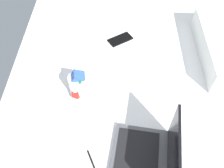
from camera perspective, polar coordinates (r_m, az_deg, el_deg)
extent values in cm
cube|color=white|center=(132.79, 7.44, -1.94)|extent=(180.00, 140.00, 18.00)
cube|color=#4C4C51|center=(103.34, 6.43, -18.19)|extent=(35.79, 27.23, 2.00)
cube|color=black|center=(102.15, 5.62, -17.87)|extent=(31.02, 20.75, 0.40)
cube|color=black|center=(93.93, 14.04, -16.46)|extent=(32.83, 5.43, 21.00)
cylinder|color=silver|center=(117.45, -7.71, -0.23)|extent=(9.00, 9.00, 11.00)
cube|color=red|center=(117.91, -7.94, -1.82)|extent=(7.33, 5.68, 6.12)
cube|color=blue|center=(118.34, -7.75, 0.19)|extent=(6.99, 7.20, 4.82)
cube|color=blue|center=(117.00, -7.34, 1.08)|extent=(6.66, 7.05, 5.63)
cube|color=#268C33|center=(113.64, -7.55, 0.63)|extent=(5.73, 5.47, 5.04)
cube|color=blue|center=(112.63, -7.89, 1.63)|extent=(5.73, 7.35, 6.52)
cube|color=black|center=(145.61, 1.91, 10.27)|extent=(13.31, 15.45, 0.80)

